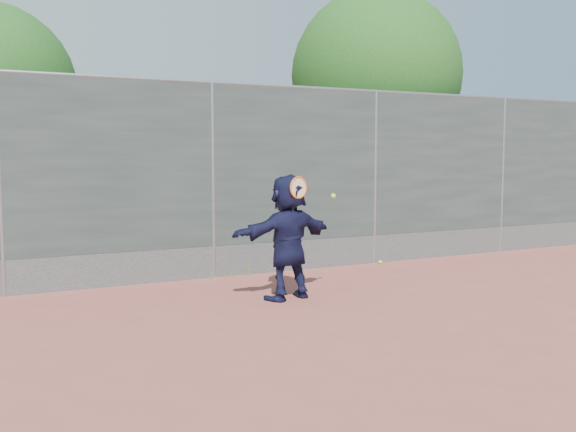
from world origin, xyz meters
name	(u,v)px	position (x,y,z in m)	size (l,w,h in m)	color
ground	(327,333)	(0.00, 0.00, 0.00)	(80.00, 80.00, 0.00)	#9E4C42
player	(288,237)	(0.36, 1.65, 0.83)	(1.54, 0.49, 1.66)	#121432
ball_ground	(380,262)	(3.03, 3.35, 0.03)	(0.07, 0.07, 0.07)	#A6DD31
fence	(213,176)	(0.00, 3.50, 1.58)	(20.00, 0.06, 3.03)	#38423D
swing_action	(302,190)	(0.46, 1.46, 1.46)	(0.73, 0.14, 0.51)	#CF5313
tree_right	(382,81)	(4.68, 5.75, 3.49)	(3.78, 3.60, 5.39)	#382314
weed_clump	(234,269)	(0.29, 3.38, 0.13)	(0.68, 0.07, 0.30)	#387226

